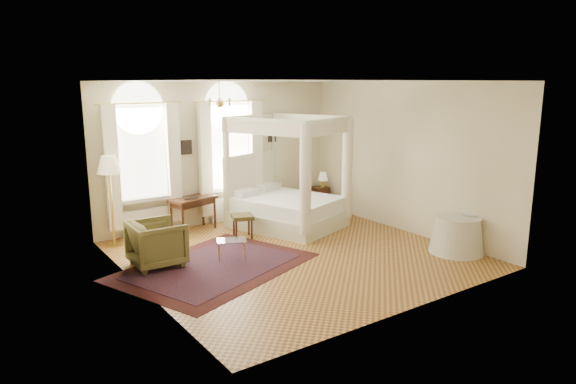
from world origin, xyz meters
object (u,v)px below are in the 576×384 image
(canopy_bed, at_px, (288,202))
(armchair, at_px, (157,243))
(stool, at_px, (243,219))
(side_table, at_px, (457,235))
(coffee_table, at_px, (232,242))
(writing_desk, at_px, (193,202))
(nightstand, at_px, (320,198))
(floor_lamp, at_px, (109,169))

(canopy_bed, height_order, armchair, canopy_bed)
(stool, distance_m, side_table, 4.40)
(stool, bearing_deg, coffee_table, -128.45)
(writing_desk, bearing_deg, canopy_bed, -25.21)
(nightstand, bearing_deg, side_table, -90.00)
(stool, bearing_deg, armchair, -163.94)
(coffee_table, relative_size, floor_lamp, 0.36)
(writing_desk, distance_m, coffee_table, 2.19)
(stool, relative_size, side_table, 0.53)
(writing_desk, relative_size, armchair, 1.22)
(nightstand, distance_m, floor_lamp, 5.55)
(armchair, height_order, coffee_table, armchair)
(stool, bearing_deg, floor_lamp, 157.50)
(stool, xyz_separation_m, floor_lamp, (-2.44, 1.01, 1.16))
(canopy_bed, distance_m, writing_desk, 2.15)
(stool, xyz_separation_m, coffee_table, (-0.86, -1.08, -0.08))
(writing_desk, bearing_deg, stool, -58.88)
(armchair, xyz_separation_m, coffee_table, (1.28, -0.47, -0.08))
(canopy_bed, xyz_separation_m, side_table, (1.66, -3.41, -0.22))
(stool, height_order, floor_lamp, floor_lamp)
(writing_desk, height_order, stool, writing_desk)
(floor_lamp, bearing_deg, armchair, -79.36)
(writing_desk, height_order, floor_lamp, floor_lamp)
(stool, height_order, armchair, armchair)
(floor_lamp, relative_size, side_table, 1.75)
(stool, height_order, coffee_table, stool)
(writing_desk, xyz_separation_m, armchair, (-1.49, -1.69, -0.24))
(nightstand, distance_m, stool, 3.15)
(canopy_bed, height_order, floor_lamp, canopy_bed)
(armchair, xyz_separation_m, floor_lamp, (-0.31, 1.63, 1.17))
(coffee_table, bearing_deg, side_table, -29.64)
(writing_desk, bearing_deg, coffee_table, -95.58)
(nightstand, height_order, stool, nightstand)
(nightstand, bearing_deg, floor_lamp, -179.30)
(writing_desk, height_order, coffee_table, writing_desk)
(stool, relative_size, armchair, 0.61)
(stool, distance_m, floor_lamp, 2.89)
(writing_desk, bearing_deg, nightstand, 0.06)
(nightstand, bearing_deg, stool, -159.97)
(nightstand, xyz_separation_m, writing_desk, (-3.61, -0.00, 0.36))
(stool, height_order, side_table, side_table)
(canopy_bed, relative_size, nightstand, 4.75)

